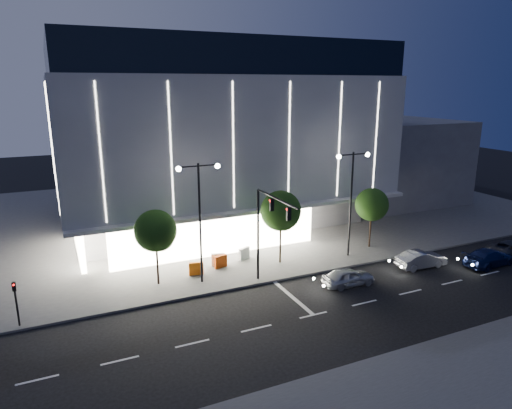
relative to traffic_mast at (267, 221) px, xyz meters
The scene contains 19 objects.
ground 6.12m from the traffic_mast, 106.66° to the right, with size 160.00×160.00×0.00m, color black.
sidewalk_museum 21.62m from the traffic_mast, 79.04° to the left, with size 70.00×40.00×0.15m, color #474747.
sidewalk_near 16.61m from the traffic_mast, 75.38° to the right, with size 70.00×10.00×0.15m, color #474747.
museum 19.54m from the traffic_mast, 84.04° to the left, with size 30.00×25.80×18.00m.
annex_building 32.43m from the traffic_mast, 39.57° to the left, with size 16.00×20.00×10.00m, color #4C4C51.
traffic_mast is the anchor object (origin of this frame).
street_lamp_west 4.89m from the traffic_mast, 146.35° to the left, with size 3.16×0.36×9.00m.
street_lamp_east 9.43m from the traffic_mast, 16.48° to the left, with size 3.16×0.36×9.00m.
ped_signal_far 16.35m from the traffic_mast, behind, with size 0.22×0.24×3.00m.
tree_left 7.95m from the traffic_mast, 152.16° to the left, with size 3.02×3.02×5.72m.
tree_mid 4.82m from the traffic_mast, 50.58° to the left, with size 3.25×3.25×6.15m.
tree_right 12.63m from the traffic_mast, 17.02° to the left, with size 2.91×2.91×5.51m.
car_lead 7.43m from the traffic_mast, 19.94° to the right, with size 1.57×3.90×1.33m, color #B6B9BE.
car_second 13.78m from the traffic_mast, ahead, with size 1.46×4.18×1.38m, color #ABACB2.
car_third 19.13m from the traffic_mast, 11.21° to the right, with size 1.96×4.83×1.40m, color #131D49.
barrier_a 7.19m from the traffic_mast, 134.62° to the left, with size 1.10×0.25×1.00m, color orange.
barrier_b 7.01m from the traffic_mast, 109.59° to the left, with size 1.10×0.25×1.00m, color silver.
barrier_c 6.63m from the traffic_mast, 111.17° to the left, with size 1.10×0.25×1.00m, color #C8410B.
barrier_d 7.05m from the traffic_mast, 83.88° to the left, with size 1.10×0.25×1.00m, color silver.
Camera 1 is at (-12.23, -23.95, 14.24)m, focal length 32.00 mm.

